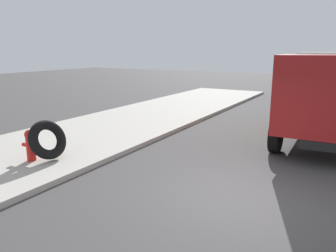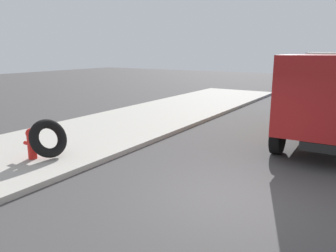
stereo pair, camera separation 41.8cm
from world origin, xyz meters
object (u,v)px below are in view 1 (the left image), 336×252
object	(u,v)px
fire_hydrant	(31,144)
dump_truck_blue	(325,76)
dump_truck_orange	(328,96)
loose_tire	(48,140)

from	to	relation	value
fire_hydrant	dump_truck_blue	world-z (taller)	dump_truck_blue
dump_truck_orange	loose_tire	bearing A→B (deg)	135.20
dump_truck_orange	dump_truck_blue	xyz separation A→B (m)	(9.23, 0.90, 0.00)
fire_hydrant	dump_truck_orange	xyz separation A→B (m)	(6.77, -6.74, 1.00)
fire_hydrant	loose_tire	distance (m)	0.46
loose_tire	dump_truck_blue	world-z (taller)	dump_truck_blue
dump_truck_orange	dump_truck_blue	distance (m)	9.28
fire_hydrant	loose_tire	xyz separation A→B (m)	(0.31, -0.32, 0.10)
loose_tire	dump_truck_orange	bearing A→B (deg)	-44.80
loose_tire	dump_truck_orange	distance (m)	9.15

